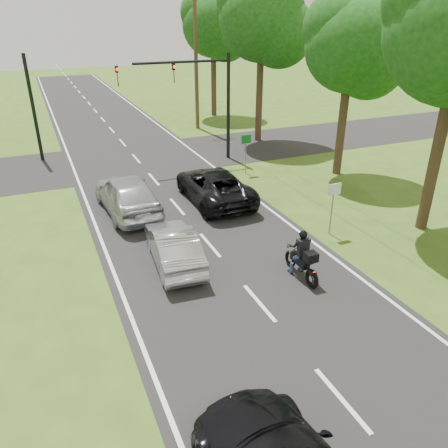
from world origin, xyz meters
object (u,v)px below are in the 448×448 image
Objects in this scene: dark_suv at (214,185)px; sign_white at (334,197)px; silver_sedan at (174,246)px; sign_green at (246,145)px; silver_suv at (127,194)px; traffic_signal at (198,89)px; utility_pole_far at (196,58)px; motorcycle_rider at (303,260)px.

sign_white is at bearing 120.29° from dark_suv.
sign_green is at bearing -125.18° from silver_sedan.
dark_suv is 1.06× the size of silver_suv.
silver_suv is 8.56m from traffic_signal.
motorcycle_rider is at bearing -101.31° from utility_pole_far.
dark_suv is 15.26m from utility_pole_far.
utility_pole_far is (4.25, 21.27, 4.41)m from motorcycle_rider.
sign_green is at bearing -135.44° from dark_suv.
sign_green is (1.56, -3.02, -2.54)m from traffic_signal.
utility_pole_far is at bearing -106.60° from dark_suv.
sign_green is at bearing -96.73° from utility_pole_far.
utility_pole_far reaches higher than dark_suv.
dark_suv is at bearing -136.20° from sign_green.
motorcycle_rider reaches higher than silver_sedan.
silver_suv is at bearing -2.88° from dark_suv.
silver_suv is at bearing 119.90° from motorcycle_rider.
sign_green is (2.95, 10.25, 0.93)m from motorcycle_rider.
utility_pole_far is (7.82, 18.73, 4.41)m from silver_sedan.
dark_suv is 1.32× the size of silver_sedan.
traffic_signal is 11.39m from sign_white.
sign_white is (6.84, -5.31, 0.73)m from silver_suv.
motorcycle_rider is 0.37× the size of dark_suv.
traffic_signal is 3.00× the size of sign_white.
silver_suv reaches higher than dark_suv.
dark_suv is 7.02m from traffic_signal.
sign_white is at bearing -82.95° from traffic_signal.
silver_sedan is 6.40m from sign_white.
silver_suv is (-0.52, 5.02, 0.19)m from silver_sedan.
dark_suv is 4.33m from sign_green.
dark_suv is 2.50× the size of sign_green.
dark_suv is at bearing -107.37° from utility_pole_far.
utility_pole_far is at bearing -107.61° from silver_sedan.
motorcycle_rider is 8.60m from silver_suv.
traffic_signal is at bearing 85.52° from motorcycle_rider.
silver_sedan is 20.77m from utility_pole_far.
silver_suv reaches higher than motorcycle_rider.
utility_pole_far is 4.71× the size of sign_white.
silver_suv is at bearing -121.33° from utility_pole_far.
utility_pole_far reaches higher than traffic_signal.
dark_suv is 0.83× the size of traffic_signal.
silver_suv is 2.36× the size of sign_green.
traffic_signal is (5.48, 5.70, 3.27)m from silver_suv.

